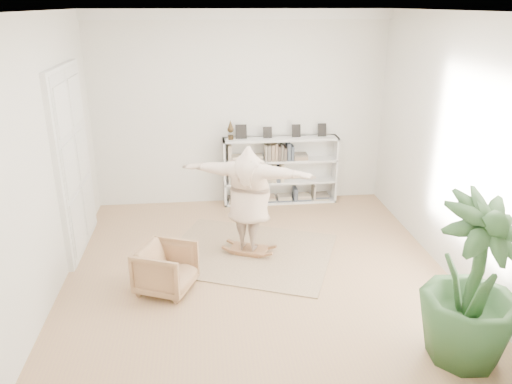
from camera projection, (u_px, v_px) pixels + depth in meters
floor at (258, 276)px, 7.20m from camera, size 6.00×6.00×0.00m
room_shell at (239, 14)px, 8.68m from camera, size 6.00×6.00×6.00m
doors at (74, 163)px, 7.63m from camera, size 0.09×1.78×2.92m
bookshelf at (280, 171)px, 9.67m from camera, size 2.20×0.35×1.64m
armchair at (166, 268)px, 6.75m from camera, size 0.93×0.92×0.65m
rug at (249, 253)px, 7.84m from camera, size 3.07×2.79×0.02m
rocker_board at (249, 249)px, 7.82m from camera, size 0.64×0.52×0.12m
person at (249, 196)px, 7.50m from camera, size 2.10×1.28×1.66m
houseplant at (474, 283)px, 5.23m from camera, size 1.40×1.40×1.89m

